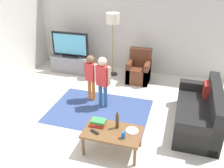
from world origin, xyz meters
name	(u,v)px	position (x,y,z in m)	size (l,w,h in m)	color
ground	(104,125)	(0.00, 0.00, 0.00)	(7.80, 7.80, 0.00)	beige
wall_back	(136,26)	(0.00, 3.00, 1.35)	(6.00, 0.12, 2.70)	silver
area_rug	(99,111)	(-0.26, 0.47, 0.00)	(2.20, 1.60, 0.01)	#33477A
tv_stand	(72,64)	(-1.76, 2.30, 0.24)	(1.20, 0.44, 0.50)	slate
tv	(70,45)	(-1.76, 2.28, 0.85)	(1.10, 0.28, 0.71)	black
couch	(201,114)	(1.88, 0.53, 0.29)	(0.80, 1.80, 0.86)	black
armchair	(139,71)	(0.28, 2.26, 0.30)	(0.60, 0.60, 0.90)	brown
floor_lamp	(113,22)	(-0.53, 2.45, 1.54)	(0.36, 0.36, 1.78)	#262626
child_near_tv	(91,74)	(-0.61, 0.92, 0.67)	(0.36, 0.20, 1.12)	orange
child_center	(103,78)	(-0.24, 0.69, 0.72)	(0.40, 0.19, 1.20)	#33598C
coffee_table	(112,133)	(0.39, -0.67, 0.37)	(1.00, 0.60, 0.42)	brown
book_stack	(98,122)	(0.09, -0.57, 0.47)	(0.28, 0.22, 0.10)	red
bottle	(117,121)	(0.44, -0.55, 0.56)	(0.06, 0.06, 0.33)	#4C3319
tv_remote	(95,132)	(0.11, -0.79, 0.43)	(0.17, 0.05, 0.02)	black
soda_can	(123,135)	(0.61, -0.79, 0.48)	(0.07, 0.07, 0.12)	#2659B2
plate	(132,131)	(0.71, -0.57, 0.43)	(0.22, 0.22, 0.02)	white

